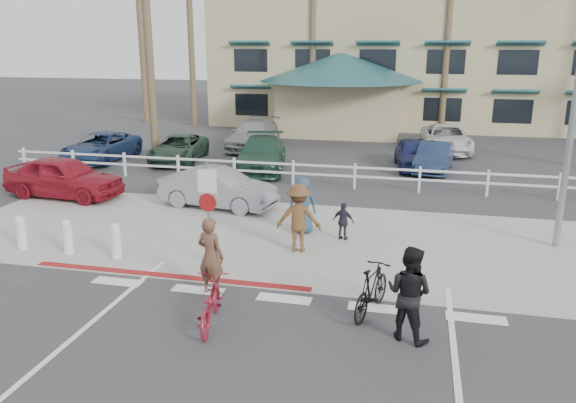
% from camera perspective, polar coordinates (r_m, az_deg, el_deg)
% --- Properties ---
extents(ground, '(140.00, 140.00, 0.00)m').
position_cam_1_polar(ground, '(11.89, -1.07, -11.14)').
color(ground, '#333335').
extents(bike_path, '(12.00, 16.00, 0.01)m').
position_cam_1_polar(bike_path, '(10.21, -3.92, -16.06)').
color(bike_path, '#333335').
rests_on(bike_path, ground).
extents(sidewalk_plaza, '(22.00, 7.00, 0.01)m').
position_cam_1_polar(sidewalk_plaza, '(15.93, 2.87, -3.93)').
color(sidewalk_plaza, gray).
rests_on(sidewalk_plaza, ground).
extents(cross_street, '(40.00, 5.00, 0.01)m').
position_cam_1_polar(cross_street, '(19.70, 4.95, -0.09)').
color(cross_street, '#333335').
rests_on(cross_street, ground).
extents(parking_lot, '(50.00, 16.00, 0.01)m').
position_cam_1_polar(parking_lot, '(28.90, 7.67, 4.96)').
color(parking_lot, '#333335').
rests_on(parking_lot, ground).
extents(curb_red, '(7.00, 0.25, 0.02)m').
position_cam_1_polar(curb_red, '(13.85, -12.06, -7.39)').
color(curb_red, maroon).
rests_on(curb_red, ground).
extents(rail_fence, '(29.40, 0.16, 1.00)m').
position_cam_1_polar(rail_fence, '(21.44, 7.07, 2.53)').
color(rail_fence, silver).
rests_on(rail_fence, ground).
extents(building, '(28.00, 16.00, 11.30)m').
position_cam_1_polar(building, '(41.27, 12.69, 15.84)').
color(building, '#C3B585').
rests_on(building, ground).
extents(sign_post, '(0.50, 0.10, 2.90)m').
position_cam_1_polar(sign_post, '(13.97, -8.08, -0.72)').
color(sign_post, gray).
rests_on(sign_post, ground).
extents(bollard_0, '(0.26, 0.26, 0.95)m').
position_cam_1_polar(bollard_0, '(15.15, -17.10, -3.83)').
color(bollard_0, silver).
rests_on(bollard_0, ground).
extents(bollard_1, '(0.26, 0.26, 0.95)m').
position_cam_1_polar(bollard_1, '(15.88, -21.49, -3.34)').
color(bollard_1, silver).
rests_on(bollard_1, ground).
extents(bollard_2, '(0.26, 0.26, 0.95)m').
position_cam_1_polar(bollard_2, '(16.70, -25.47, -2.88)').
color(bollard_2, silver).
rests_on(bollard_2, ground).
extents(palm_0, '(4.00, 4.00, 15.00)m').
position_cam_1_polar(palm_0, '(40.82, -14.87, 18.31)').
color(palm_0, '#1F5120').
rests_on(palm_0, ground).
extents(palm_1, '(4.00, 4.00, 13.00)m').
position_cam_1_polar(palm_1, '(38.19, -9.90, 17.29)').
color(palm_1, '#1F5120').
rests_on(palm_1, ground).
extents(palm_2, '(4.00, 4.00, 16.00)m').
position_cam_1_polar(palm_2, '(37.88, -3.45, 19.77)').
color(palm_2, '#1F5120').
rests_on(palm_2, ground).
extents(palm_3, '(4.00, 4.00, 14.00)m').
position_cam_1_polar(palm_3, '(35.92, 2.56, 18.40)').
color(palm_3, '#1F5120').
rests_on(palm_3, ground).
extents(palm_4, '(4.00, 4.00, 15.00)m').
position_cam_1_polar(palm_4, '(36.42, 9.44, 18.97)').
color(palm_4, '#1F5120').
rests_on(palm_4, ground).
extents(palm_5, '(4.00, 4.00, 13.00)m').
position_cam_1_polar(palm_5, '(35.31, 16.02, 17.07)').
color(palm_5, '#1F5120').
rests_on(palm_5, ground).
extents(palm_10, '(4.00, 4.00, 12.00)m').
position_cam_1_polar(palm_10, '(28.24, -14.07, 16.63)').
color(palm_10, '#1F5120').
rests_on(palm_10, ground).
extents(bike_red, '(0.91, 1.84, 0.92)m').
position_cam_1_polar(bike_red, '(11.28, -7.96, -10.25)').
color(bike_red, maroon).
rests_on(bike_red, ground).
extents(rider_red, '(0.74, 0.58, 1.78)m').
position_cam_1_polar(rider_red, '(12.44, -7.85, -5.53)').
color(rider_red, brown).
rests_on(rider_red, ground).
extents(bike_black, '(0.98, 1.83, 1.06)m').
position_cam_1_polar(bike_black, '(11.71, 8.48, -8.89)').
color(bike_black, black).
rests_on(bike_black, ground).
extents(rider_black, '(1.10, 1.00, 1.84)m').
position_cam_1_polar(rider_black, '(10.76, 12.19, -9.11)').
color(rider_black, black).
rests_on(rider_black, ground).
extents(pedestrian_a, '(1.26, 0.80, 1.85)m').
position_cam_1_polar(pedestrian_a, '(14.84, 1.09, -1.68)').
color(pedestrian_a, brown).
rests_on(pedestrian_a, ground).
extents(pedestrian_child, '(0.69, 0.43, 1.09)m').
position_cam_1_polar(pedestrian_child, '(15.86, 5.66, -2.03)').
color(pedestrian_child, '#292734').
rests_on(pedestrian_child, ground).
extents(pedestrian_b, '(0.96, 0.80, 1.69)m').
position_cam_1_polar(pedestrian_b, '(16.28, 1.48, -0.39)').
color(pedestrian_b, navy).
rests_on(pedestrian_b, ground).
extents(car_white_sedan, '(4.17, 2.01, 1.32)m').
position_cam_1_polar(car_white_sedan, '(19.06, -7.13, 1.34)').
color(car_white_sedan, gray).
rests_on(car_white_sedan, ground).
extents(car_red_compact, '(4.48, 2.12, 1.48)m').
position_cam_1_polar(car_red_compact, '(21.73, -21.83, 2.33)').
color(car_red_compact, maroon).
rests_on(car_red_compact, ground).
extents(lot_car_0, '(2.17, 4.69, 1.30)m').
position_cam_1_polar(lot_car_0, '(27.96, -18.47, 5.27)').
color(lot_car_0, navy).
rests_on(lot_car_0, ground).
extents(lot_car_1, '(2.87, 5.18, 1.42)m').
position_cam_1_polar(lot_car_1, '(24.52, -2.73, 4.82)').
color(lot_car_1, '#204633').
rests_on(lot_car_1, ground).
extents(lot_car_2, '(2.05, 4.06, 1.33)m').
position_cam_1_polar(lot_car_2, '(25.46, 12.74, 4.75)').
color(lot_car_2, navy).
rests_on(lot_car_2, ground).
extents(lot_car_3, '(1.83, 3.92, 1.24)m').
position_cam_1_polar(lot_car_3, '(25.02, 14.62, 4.34)').
color(lot_car_3, '#192B48').
rests_on(lot_car_3, ground).
extents(lot_car_4, '(2.12, 5.02, 1.45)m').
position_cam_1_polar(lot_car_4, '(29.74, -3.52, 6.79)').
color(lot_car_4, gray).
rests_on(lot_car_4, ground).
extents(lot_car_5, '(2.63, 5.09, 1.37)m').
position_cam_1_polar(lot_car_5, '(29.80, 15.75, 6.17)').
color(lot_car_5, silver).
rests_on(lot_car_5, ground).
extents(lot_car_6, '(2.62, 4.66, 1.23)m').
position_cam_1_polar(lot_car_6, '(26.86, -11.04, 5.31)').
color(lot_car_6, '#243F2E').
rests_on(lot_car_6, ground).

